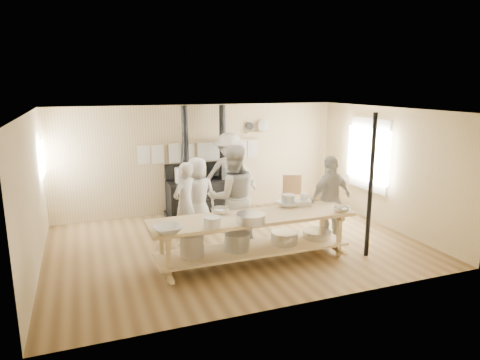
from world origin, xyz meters
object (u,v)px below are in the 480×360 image
object	(u,v)px
stove	(205,194)
cook_right	(330,199)
cook_by_window	(229,174)
chair	(292,204)
prep_table	(253,234)
cook_far_left	(185,204)
cook_left	(233,197)
roasting_pan	(299,203)
cook_center	(198,196)

from	to	relation	value
stove	cook_right	xyz separation A→B (m)	(1.83, -2.55, 0.34)
cook_by_window	chair	xyz separation A→B (m)	(1.35, -0.63, -0.70)
prep_table	cook_far_left	world-z (taller)	cook_far_left
stove	cook_right	bearing A→B (deg)	-54.27
cook_left	cook_right	size ratio (longest dim) A/B	1.15
roasting_pan	cook_right	bearing A→B (deg)	10.04
prep_table	cook_far_left	distance (m)	1.61
cook_left	chair	bearing A→B (deg)	-140.45
cook_center	chair	distance (m)	2.49
cook_center	cook_by_window	bearing A→B (deg)	-139.31
cook_far_left	chair	size ratio (longest dim) A/B	1.71
cook_by_window	cook_right	bearing A→B (deg)	-37.67
cook_by_window	roasting_pan	distance (m)	2.57
cook_left	prep_table	bearing A→B (deg)	100.32
prep_table	cook_left	bearing A→B (deg)	96.11
stove	cook_left	world-z (taller)	stove
stove	cook_by_window	bearing A→B (deg)	-16.83
stove	chair	distance (m)	2.08
stove	cook_right	size ratio (longest dim) A/B	1.51
cook_center	cook_by_window	distance (m)	1.47
cook_far_left	cook_right	distance (m)	2.85
stove	roasting_pan	size ratio (longest dim) A/B	5.96
roasting_pan	cook_left	bearing A→B (deg)	157.65
cook_left	cook_right	xyz separation A→B (m)	(1.92, -0.33, -0.13)
prep_table	cook_left	distance (m)	0.93
cook_center	chair	world-z (taller)	cook_center
chair	prep_table	bearing A→B (deg)	-107.55
cook_right	roasting_pan	world-z (taller)	cook_right
cook_by_window	roasting_pan	bearing A→B (deg)	-54.65
stove	prep_table	size ratio (longest dim) A/B	0.72
prep_table	roasting_pan	xyz separation A→B (m)	(1.06, 0.33, 0.38)
cook_by_window	stove	bearing A→B (deg)	-172.77
stove	cook_right	world-z (taller)	stove
prep_table	chair	world-z (taller)	chair
prep_table	chair	size ratio (longest dim) A/B	3.78
cook_by_window	cook_far_left	bearing A→B (deg)	-109.12
prep_table	cook_by_window	xyz separation A→B (m)	(0.56, 2.85, 0.46)
prep_table	stove	bearing A→B (deg)	89.96
cook_far_left	cook_center	bearing A→B (deg)	-165.08
cook_left	cook_right	distance (m)	1.96
prep_table	chair	bearing A→B (deg)	49.24
cook_far_left	cook_right	xyz separation A→B (m)	(2.72, -0.85, 0.05)
cook_far_left	cook_by_window	size ratio (longest dim) A/B	0.82
chair	cook_far_left	bearing A→B (deg)	-138.89
prep_table	cook_right	xyz separation A→B (m)	(1.84, 0.47, 0.34)
prep_table	cook_center	size ratio (longest dim) A/B	2.23
cook_right	chair	xyz separation A→B (m)	(0.07, 1.75, -0.58)
cook_center	prep_table	bearing A→B (deg)	101.79
prep_table	chair	distance (m)	2.94
prep_table	cook_far_left	bearing A→B (deg)	124.03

